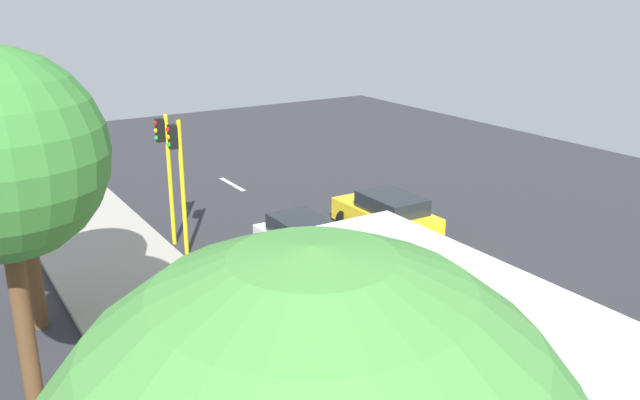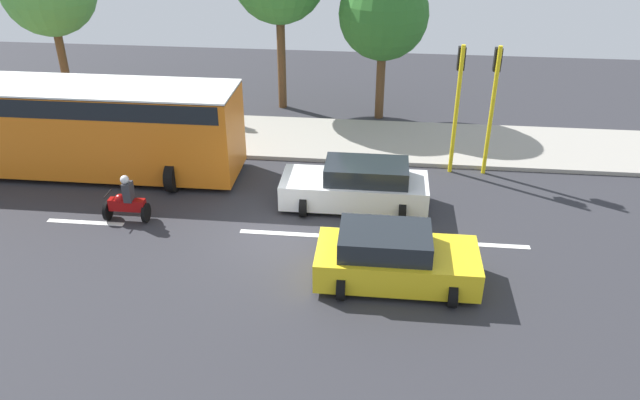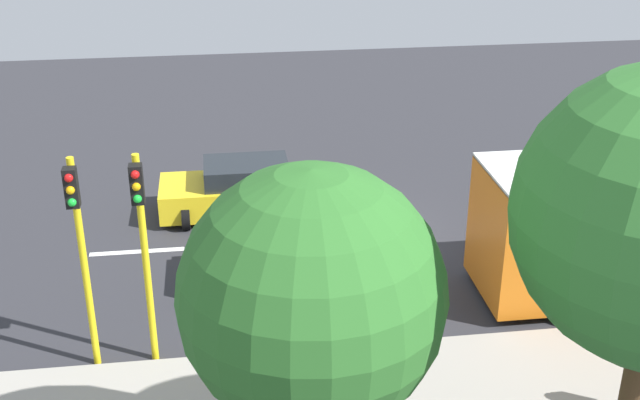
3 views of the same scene
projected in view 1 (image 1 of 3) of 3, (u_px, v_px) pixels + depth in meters
name	position (u px, v px, depth m)	size (l,w,h in m)	color
ground_plane	(400.00, 281.00, 20.04)	(40.00, 60.00, 0.10)	#2D2D33
sidewalk	(180.00, 339.00, 16.45)	(4.00, 60.00, 0.15)	#9E998E
lane_stripe_far_north	(232.00, 184.00, 29.70)	(0.20, 2.40, 0.01)	white
lane_stripe_north	(300.00, 222.00, 24.86)	(0.20, 2.40, 0.01)	white
lane_stripe_mid	(400.00, 279.00, 20.03)	(0.20, 2.40, 0.01)	white
lane_stripe_south	(565.00, 372.00, 15.19)	(0.20, 2.40, 0.01)	white
car_yellow_cab	(387.00, 215.00, 23.49)	(2.32, 4.15, 1.52)	yellow
car_white	(310.00, 247.00, 20.58)	(2.16, 4.58, 1.52)	white
city_bus	(520.00, 377.00, 11.70)	(3.20, 11.00, 3.16)	orange
motorcycle	(516.00, 327.00, 15.89)	(0.60, 1.30, 1.53)	black
pedestrian_near_signal	(195.00, 390.00, 12.68)	(0.40, 0.24, 1.69)	#72604C
traffic_light_corner	(179.00, 169.00, 20.94)	(0.49, 0.24, 4.50)	yellow
traffic_light_midblock	(166.00, 162.00, 21.88)	(0.49, 0.24, 4.50)	yellow
street_tree_center	(19.00, 167.00, 15.92)	(3.58, 3.58, 6.11)	brown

